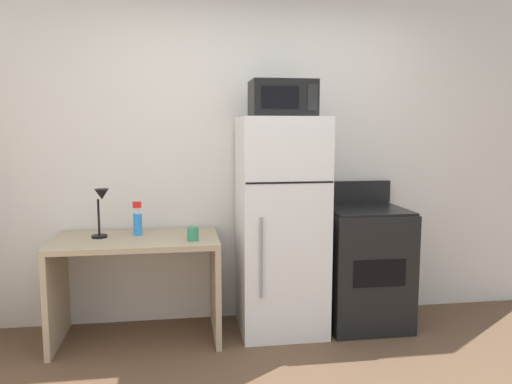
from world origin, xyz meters
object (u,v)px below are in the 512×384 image
at_px(desk, 137,268).
at_px(coffee_mug, 193,234).
at_px(spray_bottle, 138,222).
at_px(refrigerator, 281,225).
at_px(desk_lamp, 101,205).
at_px(oven_range, 364,266).
at_px(microwave, 282,99).

height_order(desk, coffee_mug, coffee_mug).
relative_size(coffee_mug, spray_bottle, 0.38).
relative_size(coffee_mug, refrigerator, 0.06).
relative_size(desk, refrigerator, 0.73).
distance_m(coffee_mug, refrigerator, 0.68).
xyz_separation_m(desk_lamp, coffee_mug, (0.64, -0.18, -0.19)).
bearing_deg(spray_bottle, refrigerator, -3.59).
xyz_separation_m(spray_bottle, refrigerator, (1.05, -0.07, -0.04)).
distance_m(desk, coffee_mug, 0.51).
height_order(coffee_mug, oven_range, oven_range).
height_order(spray_bottle, microwave, microwave).
relative_size(desk_lamp, microwave, 0.77).
bearing_deg(desk, coffee_mug, -19.79).
xyz_separation_m(desk, refrigerator, (1.06, 0.02, 0.28)).
xyz_separation_m(desk, microwave, (1.06, -0.00, 1.22)).
height_order(refrigerator, microwave, microwave).
relative_size(desk, microwave, 2.54).
height_order(desk, microwave, microwave).
height_order(desk, refrigerator, refrigerator).
bearing_deg(coffee_mug, desk_lamp, 164.44).
height_order(desk_lamp, microwave, microwave).
relative_size(desk, desk_lamp, 3.31).
height_order(desk_lamp, coffee_mug, desk_lamp).
xyz_separation_m(spray_bottle, microwave, (1.05, -0.09, 0.89)).
bearing_deg(refrigerator, microwave, -89.67).
distance_m(coffee_mug, microwave, 1.16).
bearing_deg(coffee_mug, desk, 160.21).
bearing_deg(desk, refrigerator, 1.07).
xyz_separation_m(desk_lamp, refrigerator, (1.30, -0.01, -0.18)).
height_order(desk_lamp, refrigerator, refrigerator).
distance_m(desk, refrigerator, 1.10).
distance_m(desk, desk_lamp, 0.52).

